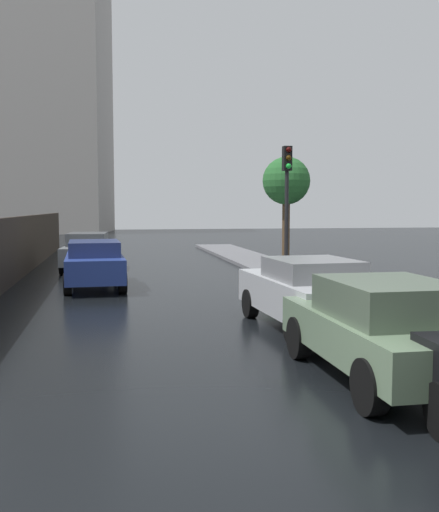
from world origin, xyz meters
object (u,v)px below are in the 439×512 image
at_px(car_grey_near_kerb, 88,251).
at_px(traffic_light, 287,188).
at_px(street_tree_near, 286,182).
at_px(car_silver_far_ahead, 308,292).
at_px(car_green_far_lane, 384,328).
at_px(car_blue_mid_road, 94,263).

relative_size(car_grey_near_kerb, traffic_light, 1.01).
bearing_deg(street_tree_near, traffic_light, -106.98).
relative_size(car_silver_far_ahead, street_tree_near, 0.88).
xyz_separation_m(car_grey_near_kerb, traffic_light, (6.28, -5.60, 2.28)).
relative_size(car_green_far_lane, street_tree_near, 0.84).
xyz_separation_m(car_grey_near_kerb, street_tree_near, (8.64, 2.10, 2.79)).
height_order(car_blue_mid_road, car_green_far_lane, car_blue_mid_road).
distance_m(car_blue_mid_road, street_tree_near, 11.31).
relative_size(car_blue_mid_road, car_green_far_lane, 1.12).
xyz_separation_m(car_blue_mid_road, traffic_light, (5.89, -0.47, 2.29)).
height_order(car_green_far_lane, traffic_light, traffic_light).
bearing_deg(street_tree_near, car_green_far_lane, -102.78).
bearing_deg(car_green_far_lane, car_silver_far_ahead, 87.69).
bearing_deg(car_green_far_lane, car_grey_near_kerb, 106.49).
height_order(car_grey_near_kerb, car_blue_mid_road, car_grey_near_kerb).
distance_m(car_grey_near_kerb, street_tree_near, 9.31).
height_order(car_grey_near_kerb, traffic_light, traffic_light).
distance_m(car_blue_mid_road, car_green_far_lane, 11.29).
height_order(car_blue_mid_road, car_silver_far_ahead, car_blue_mid_road).
bearing_deg(car_blue_mid_road, car_green_far_lane, 109.64).
bearing_deg(car_grey_near_kerb, street_tree_near, -162.52).
xyz_separation_m(car_blue_mid_road, car_silver_far_ahead, (4.38, -6.88, -0.01)).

